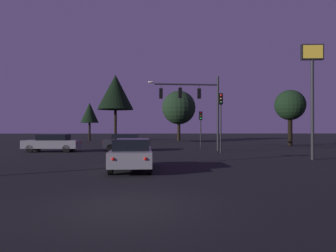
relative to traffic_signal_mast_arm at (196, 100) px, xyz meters
name	(u,v)px	position (x,y,z in m)	size (l,w,h in m)	color
ground_plane	(151,147)	(-4.10, 5.44, -4.56)	(168.00, 168.00, 0.00)	black
traffic_signal_mast_arm	(196,100)	(0.00, 0.00, 0.00)	(6.34, 0.69, 6.66)	#232326
traffic_light_corner_left	(201,122)	(1.14, 5.14, -1.85)	(0.35, 0.38, 3.80)	#232326
traffic_light_corner_right	(221,111)	(1.80, -2.22, -1.14)	(0.32, 0.36, 4.87)	#232326
car_nearside_lane	(132,154)	(-4.53, -12.26, -3.76)	(2.09, 4.45, 1.52)	gray
car_crossing_left	(127,142)	(-6.17, 0.47, -3.77)	(4.17, 1.76, 1.52)	#232328
car_crossing_right	(52,143)	(-12.41, -0.56, -3.76)	(4.69, 1.85, 1.52)	gray
store_sign_illuminated	(312,76)	(6.59, -7.74, 0.83)	(1.41, 0.35, 7.40)	#232326
tree_behind_sign	(290,106)	(12.12, 8.47, 0.13)	(3.57, 3.57, 6.54)	black
tree_left_far	(179,108)	(-0.09, 22.84, 0.82)	(5.50, 5.50, 8.15)	black
tree_center_horizon	(90,113)	(-14.43, 22.15, -0.08)	(2.88, 2.88, 6.13)	black
tree_right_cluster	(115,92)	(-9.03, 13.31, 2.21)	(4.73, 4.73, 9.09)	black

